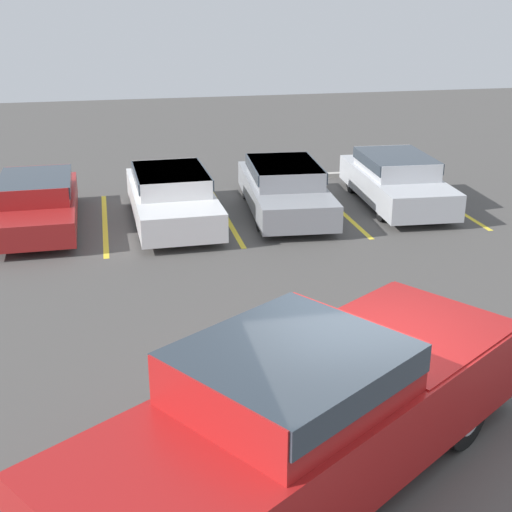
{
  "coord_description": "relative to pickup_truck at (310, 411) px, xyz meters",
  "views": [
    {
      "loc": [
        -2.84,
        -7.13,
        5.25
      ],
      "look_at": [
        -0.49,
        3.94,
        1.0
      ],
      "focal_mm": 50.0,
      "sensor_mm": 36.0,
      "label": 1
    }
  ],
  "objects": [
    {
      "name": "stall_stripe_d",
      "position": [
        3.69,
        10.15,
        -0.91
      ],
      "size": [
        0.12,
        4.86,
        0.01
      ],
      "primitive_type": "cube",
      "color": "yellow",
      "rests_on": "ground_plane"
    },
    {
      "name": "wheel_stop_curb",
      "position": [
        4.85,
        13.25,
        -0.84
      ],
      "size": [
        1.97,
        0.2,
        0.14
      ],
      "primitive_type": "cube",
      "color": "#B7B2A8",
      "rests_on": "ground_plane"
    },
    {
      "name": "parked_sedan_a",
      "position": [
        -3.64,
        10.22,
        -0.27
      ],
      "size": [
        1.82,
        4.54,
        1.19
      ],
      "rotation": [
        0.0,
        0.0,
        -1.55
      ],
      "color": "maroon",
      "rests_on": "ground_plane"
    },
    {
      "name": "parked_sedan_d",
      "position": [
        5.26,
        10.27,
        -0.23
      ],
      "size": [
        2.02,
        4.66,
        1.28
      ],
      "rotation": [
        0.0,
        0.0,
        -1.63
      ],
      "color": "#B7BABF",
      "rests_on": "ground_plane"
    },
    {
      "name": "stall_stripe_c",
      "position": [
        0.77,
        10.15,
        -0.91
      ],
      "size": [
        0.12,
        4.86,
        0.01
      ],
      "primitive_type": "cube",
      "color": "yellow",
      "rests_on": "ground_plane"
    },
    {
      "name": "parked_sedan_c",
      "position": [
        2.29,
        10.2,
        -0.25
      ],
      "size": [
        2.13,
        4.81,
        1.23
      ],
      "rotation": [
        0.0,
        0.0,
        -1.64
      ],
      "color": "gray",
      "rests_on": "ground_plane"
    },
    {
      "name": "parked_sedan_b",
      "position": [
        -0.54,
        10.0,
        -0.25
      ],
      "size": [
        1.93,
        4.68,
        1.24
      ],
      "rotation": [
        0.0,
        0.0,
        -1.55
      ],
      "color": "silver",
      "rests_on": "ground_plane"
    },
    {
      "name": "stall_stripe_b",
      "position": [
        -2.14,
        10.15,
        -0.91
      ],
      "size": [
        0.12,
        4.86,
        0.01
      ],
      "primitive_type": "cube",
      "color": "yellow",
      "rests_on": "ground_plane"
    },
    {
      "name": "ground_plane",
      "position": [
        0.87,
        0.69,
        -0.91
      ],
      "size": [
        60.0,
        60.0,
        0.0
      ],
      "primitive_type": "plane",
      "color": "#4C4947"
    },
    {
      "name": "stall_stripe_e",
      "position": [
        6.61,
        10.15,
        -0.91
      ],
      "size": [
        0.12,
        4.86,
        0.01
      ],
      "primitive_type": "cube",
      "color": "yellow",
      "rests_on": "ground_plane"
    },
    {
      "name": "pickup_truck",
      "position": [
        0.0,
        0.0,
        0.0
      ],
      "size": [
        6.3,
        5.16,
        1.81
      ],
      "rotation": [
        0.0,
        0.0,
        0.59
      ],
      "color": "#A51919",
      "rests_on": "ground_plane"
    }
  ]
}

